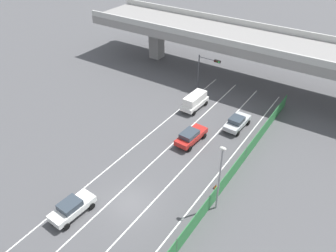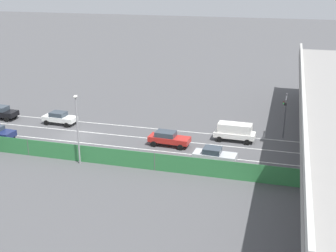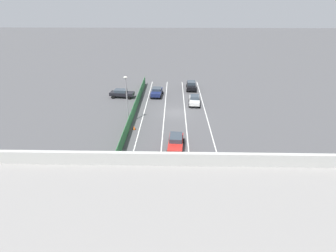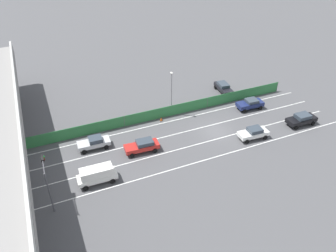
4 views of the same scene
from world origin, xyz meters
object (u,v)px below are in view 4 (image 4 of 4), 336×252
object	(u,v)px
car_sedan_navy	(250,104)
car_sedan_red	(142,146)
car_van_white	(97,174)
car_sedan_black	(302,119)
car_sedan_white	(254,133)
traffic_light	(46,178)
car_sedan_silver	(94,142)
traffic_cone	(161,119)
parked_sedan_dark	(223,87)
street_lamp	(171,89)

from	to	relation	value
car_sedan_navy	car_sedan_red	xyz separation A→B (m)	(-3.55, 19.48, 0.01)
car_van_white	car_sedan_red	world-z (taller)	car_van_white
car_sedan_navy	car_sedan_black	size ratio (longest dim) A/B	0.95
car_van_white	car_sedan_navy	size ratio (longest dim) A/B	1.06
car_sedan_white	traffic_light	bearing A→B (deg)	92.97
car_sedan_silver	traffic_cone	distance (m)	11.10
car_van_white	car_sedan_navy	world-z (taller)	car_van_white
car_sedan_silver	parked_sedan_dark	bearing A→B (deg)	-74.19
car_van_white	car_sedan_black	distance (m)	30.61
parked_sedan_dark	street_lamp	bearing A→B (deg)	105.29
car_sedan_black	traffic_light	size ratio (longest dim) A/B	0.86
traffic_light	car_van_white	bearing A→B (deg)	-75.67
car_sedan_navy	car_sedan_white	world-z (taller)	car_sedan_white
car_sedan_white	street_lamp	xyz separation A→B (m)	(10.39, 7.91, 3.43)
car_sedan_red	traffic_cone	world-z (taller)	car_sedan_red
traffic_light	traffic_cone	bearing A→B (deg)	-58.26
traffic_light	traffic_cone	world-z (taller)	traffic_light
car_van_white	car_sedan_white	bearing A→B (deg)	-89.83
car_sedan_red	car_sedan_white	world-z (taller)	car_sedan_red
car_van_white	car_sedan_silver	world-z (taller)	car_van_white
car_sedan_red	parked_sedan_dark	xyz separation A→B (m)	(10.11, -18.51, -0.01)
street_lamp	traffic_cone	distance (m)	4.75
car_sedan_navy	parked_sedan_dark	bearing A→B (deg)	8.39
car_sedan_red	car_sedan_black	world-z (taller)	car_sedan_black
car_sedan_red	parked_sedan_dark	bearing A→B (deg)	-61.37
car_sedan_red	car_sedan_white	size ratio (longest dim) A/B	1.07
car_sedan_black	traffic_light	distance (m)	36.04
car_sedan_red	street_lamp	distance (m)	10.68
car_sedan_silver	car_sedan_black	distance (m)	30.15
car_sedan_silver	traffic_cone	xyz separation A→B (m)	(2.63, -10.76, -0.62)
car_van_white	parked_sedan_dark	bearing A→B (deg)	-61.93
street_lamp	traffic_cone	xyz separation A→B (m)	(-1.15, 2.18, -4.06)
car_sedan_black	street_lamp	distance (m)	19.74
parked_sedan_dark	traffic_cone	size ratio (longest dim) A/B	8.25
car_sedan_red	street_lamp	size ratio (longest dim) A/B	0.65
car_van_white	car_sedan_navy	bearing A→B (deg)	-75.16
car_sedan_silver	car_sedan_black	bearing A→B (deg)	-102.56
car_sedan_silver	car_sedan_black	xyz separation A→B (m)	(-6.56, -29.43, 0.06)
street_lamp	traffic_cone	world-z (taller)	street_lamp
parked_sedan_dark	street_lamp	xyz separation A→B (m)	(-3.07, 11.24, 3.42)
car_sedan_red	traffic_cone	size ratio (longest dim) A/B	8.29
car_sedan_silver	car_sedan_navy	distance (m)	25.15
car_sedan_silver	traffic_light	size ratio (longest dim) A/B	0.82
car_sedan_black	car_sedan_silver	bearing A→B (deg)	77.44
parked_sedan_dark	car_van_white	bearing A→B (deg)	118.07
traffic_light	car_sedan_white	bearing A→B (deg)	-87.03
parked_sedan_dark	car_sedan_navy	bearing A→B (deg)	-171.61
car_sedan_red	car_sedan_navy	bearing A→B (deg)	-79.66
car_sedan_red	traffic_cone	xyz separation A→B (m)	(5.89, -5.09, -0.64)
car_sedan_red	car_sedan_white	bearing A→B (deg)	-102.46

